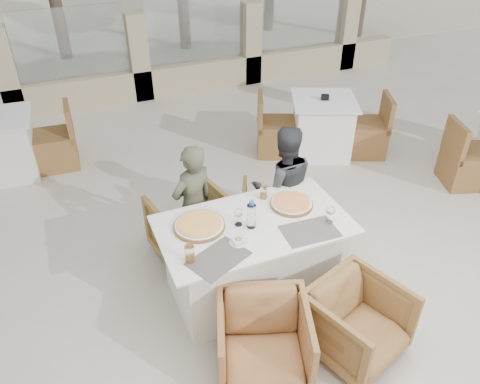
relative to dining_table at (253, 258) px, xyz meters
name	(u,v)px	position (x,y,z in m)	size (l,w,h in m)	color
ground	(261,285)	(0.10, 0.02, -0.39)	(80.00, 80.00, 0.00)	beige
perimeter_wall_far	(138,51)	(0.10, 4.82, 0.42)	(10.00, 0.34, 1.60)	tan
dining_table	(253,258)	(0.00, 0.00, 0.00)	(1.60, 0.90, 0.77)	white
placemat_near_left	(219,259)	(-0.42, -0.29, 0.39)	(0.45, 0.30, 0.00)	#58544C
placemat_near_right	(310,231)	(0.38, -0.27, 0.39)	(0.45, 0.30, 0.00)	#5F5A51
pizza_left	(199,225)	(-0.44, 0.13, 0.41)	(0.42, 0.42, 0.06)	orange
pizza_right	(292,203)	(0.41, 0.11, 0.41)	(0.38, 0.38, 0.05)	#E54C1F
water_bottle	(251,214)	(-0.04, -0.03, 0.51)	(0.08, 0.08, 0.26)	#C1E7FD
wine_glass_centre	(238,216)	(-0.12, 0.04, 0.48)	(0.08, 0.08, 0.18)	silver
wine_glass_corner	(330,214)	(0.58, -0.23, 0.48)	(0.08, 0.08, 0.18)	white
beer_glass_left	(190,254)	(-0.63, -0.23, 0.46)	(0.07, 0.07, 0.14)	#BF6B1B
beer_glass_right	(264,192)	(0.23, 0.31, 0.45)	(0.06, 0.06, 0.12)	orange
olive_dish	(239,240)	(-0.21, -0.17, 0.41)	(0.11, 0.11, 0.04)	silver
armchair_far_left	(192,227)	(-0.34, 0.69, -0.05)	(0.71, 0.73, 0.66)	olive
armchair_far_right	(269,209)	(0.52, 0.74, -0.12)	(0.57, 0.59, 0.53)	olive
armchair_near_left	(263,342)	(-0.27, -0.80, -0.07)	(0.67, 0.69, 0.63)	#986537
armchair_near_right	(357,322)	(0.48, -0.90, -0.07)	(0.66, 0.68, 0.62)	olive
diner_left	(193,205)	(-0.33, 0.65, 0.24)	(0.45, 0.30, 1.24)	#4B4C37
diner_right	(283,187)	(0.57, 0.56, 0.26)	(0.63, 0.49, 1.29)	#343538
bg_table_a	(3,146)	(-2.04, 3.06, 0.00)	(1.64, 0.82, 0.77)	silver
bg_table_b	(322,127)	(1.90, 2.01, 0.00)	(1.64, 0.82, 0.77)	white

